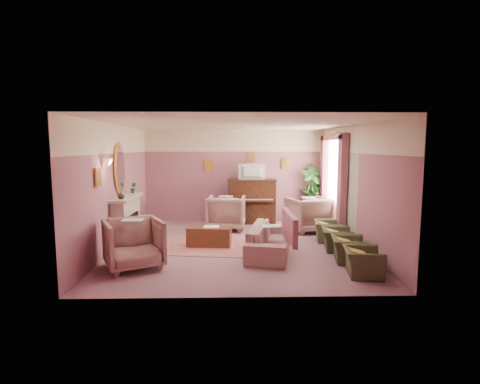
{
  "coord_description": "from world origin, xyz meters",
  "views": [
    {
      "loc": [
        -0.13,
        -8.51,
        2.3
      ],
      "look_at": [
        0.09,
        0.4,
        1.22
      ],
      "focal_mm": 28.0,
      "sensor_mm": 36.0,
      "label": 1
    }
  ],
  "objects_px": {
    "floral_armchair_right": "(308,213)",
    "olive_chair_b": "(348,245)",
    "floral_armchair_left": "(226,211)",
    "olive_chair_d": "(328,228)",
    "floral_armchair_front": "(134,241)",
    "olive_chair_a": "(363,257)",
    "olive_chair_c": "(337,236)",
    "sofa": "(271,234)",
    "coffee_table": "(209,236)",
    "television": "(252,170)",
    "side_table": "(312,212)",
    "piano": "(252,202)"
  },
  "relations": [
    {
      "from": "sofa",
      "to": "piano",
      "type": "bearing_deg",
      "value": 93.8
    },
    {
      "from": "floral_armchair_right",
      "to": "floral_armchair_front",
      "type": "xyz_separation_m",
      "value": [
        -3.96,
        -3.0,
        0.0
      ]
    },
    {
      "from": "sofa",
      "to": "olive_chair_a",
      "type": "relative_size",
      "value": 2.8
    },
    {
      "from": "piano",
      "to": "olive_chair_c",
      "type": "xyz_separation_m",
      "value": [
        1.73,
        -3.08,
        -0.32
      ]
    },
    {
      "from": "olive_chair_d",
      "to": "floral_armchair_left",
      "type": "bearing_deg",
      "value": 151.3
    },
    {
      "from": "floral_armchair_right",
      "to": "olive_chair_b",
      "type": "distance_m",
      "value": 2.7
    },
    {
      "from": "piano",
      "to": "floral_armchair_left",
      "type": "bearing_deg",
      "value": -130.6
    },
    {
      "from": "olive_chair_a",
      "to": "coffee_table",
      "type": "bearing_deg",
      "value": 144.08
    },
    {
      "from": "olive_chair_b",
      "to": "olive_chair_d",
      "type": "height_order",
      "value": "same"
    },
    {
      "from": "television",
      "to": "olive_chair_c",
      "type": "relative_size",
      "value": 1.06
    },
    {
      "from": "floral_armchair_right",
      "to": "olive_chair_d",
      "type": "distance_m",
      "value": 1.09
    },
    {
      "from": "sofa",
      "to": "olive_chair_c",
      "type": "bearing_deg",
      "value": 9.16
    },
    {
      "from": "floral_armchair_left",
      "to": "floral_armchair_front",
      "type": "height_order",
      "value": "same"
    },
    {
      "from": "olive_chair_b",
      "to": "olive_chair_d",
      "type": "bearing_deg",
      "value": 90.0
    },
    {
      "from": "side_table",
      "to": "floral_armchair_front",
      "type": "bearing_deg",
      "value": -136.25
    },
    {
      "from": "coffee_table",
      "to": "side_table",
      "type": "relative_size",
      "value": 1.43
    },
    {
      "from": "olive_chair_b",
      "to": "television",
      "type": "bearing_deg",
      "value": 114.22
    },
    {
      "from": "television",
      "to": "olive_chair_b",
      "type": "height_order",
      "value": "television"
    },
    {
      "from": "olive_chair_b",
      "to": "sofa",
      "type": "bearing_deg",
      "value": 159.14
    },
    {
      "from": "sofa",
      "to": "olive_chair_c",
      "type": "distance_m",
      "value": 1.54
    },
    {
      "from": "television",
      "to": "sofa",
      "type": "bearing_deg",
      "value": -86.14
    },
    {
      "from": "olive_chair_c",
      "to": "television",
      "type": "bearing_deg",
      "value": 119.75
    },
    {
      "from": "television",
      "to": "olive_chair_d",
      "type": "xyz_separation_m",
      "value": [
        1.73,
        -2.21,
        -1.27
      ]
    },
    {
      "from": "television",
      "to": "olive_chair_c",
      "type": "height_order",
      "value": "television"
    },
    {
      "from": "sofa",
      "to": "floral_armchair_left",
      "type": "bearing_deg",
      "value": 112.09
    },
    {
      "from": "television",
      "to": "floral_armchair_front",
      "type": "distance_m",
      "value": 4.97
    },
    {
      "from": "olive_chair_c",
      "to": "sofa",
      "type": "bearing_deg",
      "value": -170.84
    },
    {
      "from": "piano",
      "to": "olive_chair_c",
      "type": "relative_size",
      "value": 1.85
    },
    {
      "from": "olive_chair_a",
      "to": "olive_chair_d",
      "type": "bearing_deg",
      "value": 90.0
    },
    {
      "from": "piano",
      "to": "floral_armchair_front",
      "type": "bearing_deg",
      "value": -120.5
    },
    {
      "from": "coffee_table",
      "to": "olive_chair_d",
      "type": "distance_m",
      "value": 2.9
    },
    {
      "from": "floral_armchair_right",
      "to": "olive_chair_c",
      "type": "bearing_deg",
      "value": -82.11
    },
    {
      "from": "sofa",
      "to": "olive_chair_a",
      "type": "bearing_deg",
      "value": -42.72
    },
    {
      "from": "floral_armchair_right",
      "to": "olive_chair_b",
      "type": "height_order",
      "value": "floral_armchair_right"
    },
    {
      "from": "floral_armchair_right",
      "to": "floral_armchair_left",
      "type": "bearing_deg",
      "value": 171.76
    },
    {
      "from": "floral_armchair_left",
      "to": "side_table",
      "type": "xyz_separation_m",
      "value": [
        2.58,
        0.79,
        -0.17
      ]
    },
    {
      "from": "floral_armchair_front",
      "to": "side_table",
      "type": "bearing_deg",
      "value": 43.75
    },
    {
      "from": "floral_armchair_front",
      "to": "sofa",
      "type": "bearing_deg",
      "value": 18.18
    },
    {
      "from": "piano",
      "to": "olive_chair_b",
      "type": "xyz_separation_m",
      "value": [
        1.73,
        -3.9,
        -0.32
      ]
    },
    {
      "from": "floral_armchair_left",
      "to": "olive_chair_d",
      "type": "height_order",
      "value": "floral_armchair_left"
    },
    {
      "from": "television",
      "to": "olive_chair_d",
      "type": "bearing_deg",
      "value": -51.92
    },
    {
      "from": "olive_chair_c",
      "to": "olive_chair_d",
      "type": "bearing_deg",
      "value": 90.0
    },
    {
      "from": "olive_chair_d",
      "to": "piano",
      "type": "bearing_deg",
      "value": 127.46
    },
    {
      "from": "floral_armchair_front",
      "to": "olive_chair_a",
      "type": "xyz_separation_m",
      "value": [
        4.22,
        -0.51,
        -0.2
      ]
    },
    {
      "from": "sofa",
      "to": "coffee_table",
      "type": "bearing_deg",
      "value": 153.29
    },
    {
      "from": "floral_armchair_right",
      "to": "olive_chair_d",
      "type": "xyz_separation_m",
      "value": [
        0.26,
        -1.04,
        -0.2
      ]
    },
    {
      "from": "floral_armchair_front",
      "to": "side_table",
      "type": "xyz_separation_m",
      "value": [
        4.29,
        4.11,
        -0.17
      ]
    },
    {
      "from": "olive_chair_c",
      "to": "olive_chair_d",
      "type": "relative_size",
      "value": 1.0
    },
    {
      "from": "coffee_table",
      "to": "sofa",
      "type": "height_order",
      "value": "sofa"
    },
    {
      "from": "piano",
      "to": "floral_armchair_right",
      "type": "height_order",
      "value": "piano"
    }
  ]
}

